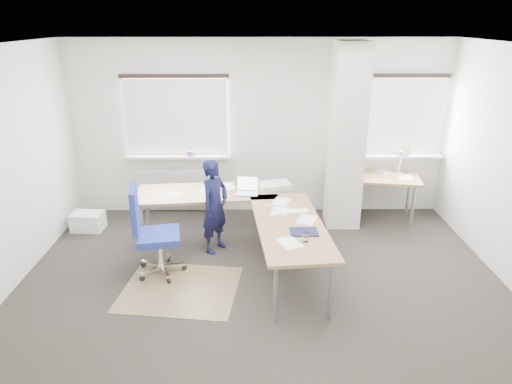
{
  "coord_description": "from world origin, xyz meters",
  "views": [
    {
      "loc": [
        -0.12,
        -4.68,
        3.07
      ],
      "look_at": [
        -0.06,
        0.9,
        0.93
      ],
      "focal_mm": 32.0,
      "sensor_mm": 36.0,
      "label": 1
    }
  ],
  "objects_px": {
    "person": "(215,206)",
    "desk_main": "(249,208)",
    "desk_side": "(374,178)",
    "task_chair": "(156,250)"
  },
  "relations": [
    {
      "from": "person",
      "to": "desk_main",
      "type": "bearing_deg",
      "value": -74.34
    },
    {
      "from": "desk_main",
      "to": "person",
      "type": "relative_size",
      "value": 1.99
    },
    {
      "from": "desk_side",
      "to": "task_chair",
      "type": "relative_size",
      "value": 1.28
    },
    {
      "from": "person",
      "to": "desk_side",
      "type": "bearing_deg",
      "value": -33.09
    },
    {
      "from": "desk_main",
      "to": "desk_side",
      "type": "height_order",
      "value": "desk_side"
    },
    {
      "from": "desk_main",
      "to": "desk_side",
      "type": "distance_m",
      "value": 2.34
    },
    {
      "from": "desk_main",
      "to": "desk_side",
      "type": "xyz_separation_m",
      "value": [
        1.99,
        1.22,
        -0.01
      ]
    },
    {
      "from": "task_chair",
      "to": "desk_side",
      "type": "bearing_deg",
      "value": 18.56
    },
    {
      "from": "desk_side",
      "to": "person",
      "type": "relative_size",
      "value": 1.13
    },
    {
      "from": "task_chair",
      "to": "person",
      "type": "relative_size",
      "value": 0.89
    }
  ]
}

